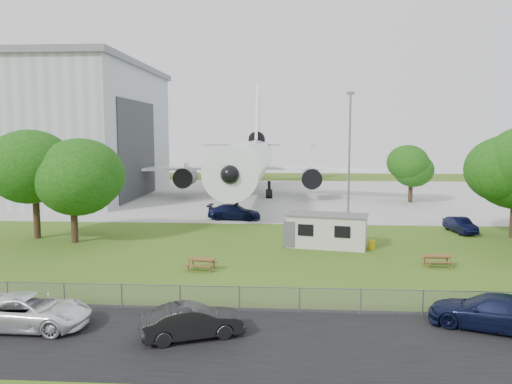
# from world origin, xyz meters

# --- Properties ---
(ground) EXTENTS (160.00, 160.00, 0.00)m
(ground) POSITION_xyz_m (0.00, 0.00, 0.00)
(ground) COLOR #4F7320
(asphalt_strip) EXTENTS (120.00, 8.00, 0.02)m
(asphalt_strip) POSITION_xyz_m (0.00, -13.00, 0.01)
(asphalt_strip) COLOR black
(asphalt_strip) RESTS_ON ground
(concrete_apron) EXTENTS (120.00, 46.00, 0.03)m
(concrete_apron) POSITION_xyz_m (0.00, 38.00, 0.01)
(concrete_apron) COLOR #B7B7B2
(concrete_apron) RESTS_ON ground
(hangar) EXTENTS (43.00, 31.00, 18.55)m
(hangar) POSITION_xyz_m (-37.97, 36.00, 9.41)
(hangar) COLOR #B2B7BC
(hangar) RESTS_ON ground
(airliner) EXTENTS (46.36, 47.73, 17.69)m
(airliner) POSITION_xyz_m (-2.00, 35.86, 5.27)
(airliner) COLOR white
(airliner) RESTS_ON ground
(site_cabin) EXTENTS (6.96, 3.89, 2.62)m
(site_cabin) POSITION_xyz_m (6.51, 5.32, 1.31)
(site_cabin) COLOR beige
(site_cabin) RESTS_ON ground
(picnic_west) EXTENTS (2.09, 1.87, 0.76)m
(picnic_west) POSITION_xyz_m (-2.24, -1.97, 0.00)
(picnic_west) COLOR brown
(picnic_west) RESTS_ON ground
(picnic_east) EXTENTS (1.83, 1.53, 0.76)m
(picnic_east) POSITION_xyz_m (13.47, -0.05, 0.00)
(picnic_east) COLOR brown
(picnic_east) RESTS_ON ground
(fence) EXTENTS (58.00, 0.04, 1.30)m
(fence) POSITION_xyz_m (0.00, -9.50, 0.00)
(fence) COLOR gray
(fence) RESTS_ON ground
(lamp_mast) EXTENTS (0.16, 0.16, 12.00)m
(lamp_mast) POSITION_xyz_m (8.20, 6.20, 6.00)
(lamp_mast) COLOR slate
(lamp_mast) RESTS_ON ground
(tree_west_big) EXTENTS (7.86, 7.86, 9.88)m
(tree_west_big) POSITION_xyz_m (-17.94, 7.04, 5.94)
(tree_west_big) COLOR #382619
(tree_west_big) RESTS_ON ground
(tree_west_small) EXTENTS (7.45, 7.45, 8.64)m
(tree_west_small) POSITION_xyz_m (-14.04, 5.63, 4.91)
(tree_west_small) COLOR #382619
(tree_west_small) RESTS_ON ground
(tree_far_apron) EXTENTS (5.74, 5.74, 7.52)m
(tree_far_apron) POSITION_xyz_m (19.25, 31.77, 4.63)
(tree_far_apron) COLOR #382619
(tree_far_apron) RESTS_ON ground
(car_centre_sedan) EXTENTS (4.71, 3.12, 1.47)m
(car_centre_sedan) POSITION_xyz_m (-0.73, -12.88, 0.73)
(car_centre_sedan) COLOR black
(car_centre_sedan) RESTS_ON ground
(car_west_estate) EXTENTS (5.59, 2.59, 1.55)m
(car_west_estate) POSITION_xyz_m (-8.40, -12.27, 0.78)
(car_west_estate) COLOR white
(car_west_estate) RESTS_ON ground
(car_east_van) EXTENTS (5.88, 4.15, 1.58)m
(car_east_van) POSITION_xyz_m (12.67, -11.01, 0.79)
(car_east_van) COLOR black
(car_east_van) RESTS_ON ground
(car_ne_sedan) EXTENTS (2.06, 4.32, 1.37)m
(car_ne_sedan) POSITION_xyz_m (18.91, 11.80, 0.68)
(car_ne_sedan) COLOR black
(car_ne_sedan) RESTS_ON ground
(car_apron_van) EXTENTS (5.62, 2.57, 1.59)m
(car_apron_van) POSITION_xyz_m (-2.15, 17.29, 0.80)
(car_apron_van) COLOR black
(car_apron_van) RESTS_ON ground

